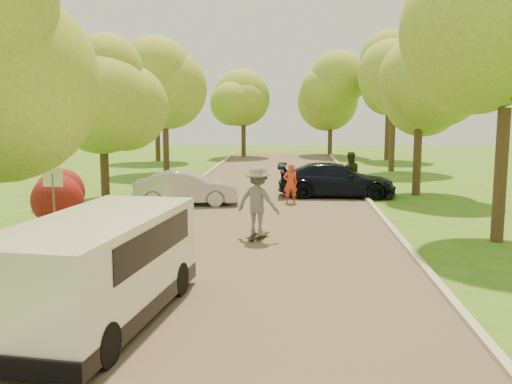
% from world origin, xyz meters
% --- Properties ---
extents(ground, '(100.00, 100.00, 0.00)m').
position_xyz_m(ground, '(0.00, 0.00, 0.00)').
color(ground, '#326C19').
rests_on(ground, ground).
extents(road, '(8.00, 60.00, 0.01)m').
position_xyz_m(road, '(0.00, 8.00, 0.01)').
color(road, '#4C4438').
rests_on(road, ground).
extents(curb_left, '(0.18, 60.00, 0.12)m').
position_xyz_m(curb_left, '(-4.05, 8.00, 0.06)').
color(curb_left, '#B2AD9E').
rests_on(curb_left, ground).
extents(curb_right, '(0.18, 60.00, 0.12)m').
position_xyz_m(curb_right, '(4.05, 8.00, 0.06)').
color(curb_right, '#B2AD9E').
rests_on(curb_right, ground).
extents(street_sign, '(0.55, 0.06, 2.17)m').
position_xyz_m(street_sign, '(-5.80, 4.00, 1.56)').
color(street_sign, '#59595E').
rests_on(street_sign, ground).
extents(red_shrub, '(1.70, 1.70, 1.95)m').
position_xyz_m(red_shrub, '(-6.30, 5.50, 1.10)').
color(red_shrub, '#382619').
rests_on(red_shrub, ground).
extents(tree_l_midb, '(4.30, 4.20, 6.62)m').
position_xyz_m(tree_l_midb, '(-6.81, 12.00, 4.59)').
color(tree_l_midb, '#382619').
rests_on(tree_l_midb, ground).
extents(tree_l_far, '(4.92, 4.80, 7.79)m').
position_xyz_m(tree_l_far, '(-6.39, 22.00, 5.47)').
color(tree_l_far, '#382619').
rests_on(tree_l_far, ground).
extents(tree_r_midb, '(4.51, 4.40, 7.01)m').
position_xyz_m(tree_r_midb, '(6.60, 14.00, 4.88)').
color(tree_r_midb, '#382619').
rests_on(tree_r_midb, ground).
extents(tree_r_far, '(5.33, 5.20, 8.34)m').
position_xyz_m(tree_r_far, '(7.23, 24.00, 5.83)').
color(tree_r_far, '#382619').
rests_on(tree_r_far, ground).
extents(tree_bg_a, '(5.12, 5.00, 7.72)m').
position_xyz_m(tree_bg_a, '(-8.78, 30.00, 5.31)').
color(tree_bg_a, '#382619').
rests_on(tree_bg_a, ground).
extents(tree_bg_b, '(5.12, 5.00, 7.95)m').
position_xyz_m(tree_bg_b, '(8.22, 32.00, 5.54)').
color(tree_bg_b, '#382619').
rests_on(tree_bg_b, ground).
extents(tree_bg_c, '(4.92, 4.80, 7.33)m').
position_xyz_m(tree_bg_c, '(-2.79, 34.00, 5.02)').
color(tree_bg_c, '#382619').
rests_on(tree_bg_c, ground).
extents(tree_bg_d, '(5.12, 5.00, 7.72)m').
position_xyz_m(tree_bg_d, '(4.22, 36.00, 5.31)').
color(tree_bg_d, '#382619').
rests_on(tree_bg_d, ground).
extents(minivan, '(2.63, 5.32, 1.90)m').
position_xyz_m(minivan, '(-2.49, -1.85, 1.00)').
color(minivan, white).
rests_on(minivan, ground).
extents(silver_sedan, '(4.23, 1.83, 1.35)m').
position_xyz_m(silver_sedan, '(-3.30, 10.77, 0.68)').
color(silver_sedan, '#ADADB1').
rests_on(silver_sedan, ground).
extents(dark_sedan, '(5.12, 2.19, 1.47)m').
position_xyz_m(dark_sedan, '(2.82, 13.26, 0.74)').
color(dark_sedan, black).
rests_on(dark_sedan, ground).
extents(longboard, '(0.67, 1.06, 0.12)m').
position_xyz_m(longboard, '(-0.08, 4.85, 0.11)').
color(longboard, black).
rests_on(longboard, ground).
extents(skateboarder, '(1.49, 1.20, 2.02)m').
position_xyz_m(skateboarder, '(-0.08, 4.85, 1.14)').
color(skateboarder, slate).
rests_on(skateboarder, longboard).
extents(person_striped, '(0.65, 0.49, 1.61)m').
position_xyz_m(person_striped, '(0.83, 11.41, 0.81)').
color(person_striped, red).
rests_on(person_striped, ground).
extents(person_olive, '(0.97, 0.77, 1.94)m').
position_xyz_m(person_olive, '(3.43, 13.69, 0.97)').
color(person_olive, '#303620').
rests_on(person_olive, ground).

